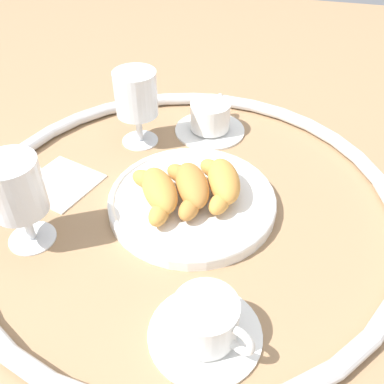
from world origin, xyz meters
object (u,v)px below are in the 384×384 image
object	(u,v)px
croissant_small	(190,186)
juice_glass_right	(136,97)
croissant_large	(222,182)
coffee_cup_far	(210,119)
juice_glass_left	(16,191)
pastry_plate	(192,201)
coffee_cup_near	(206,323)
folded_napkin	(61,182)
croissant_extra	(157,191)

from	to	relation	value
croissant_small	juice_glass_right	xyz separation A→B (m)	(0.16, 0.14, 0.05)
croissant_small	croissant_large	bearing A→B (deg)	-62.99
coffee_cup_far	juice_glass_left	xyz separation A→B (m)	(-0.34, 0.19, 0.07)
pastry_plate	coffee_cup_near	size ratio (longest dim) A/B	1.93
croissant_large	folded_napkin	size ratio (longest dim) A/B	1.17
croissant_extra	juice_glass_left	distance (m)	0.20
juice_glass_left	croissant_extra	bearing A→B (deg)	-58.34
coffee_cup_far	juice_glass_left	world-z (taller)	juice_glass_left
pastry_plate	coffee_cup_far	world-z (taller)	coffee_cup_far
croissant_extra	folded_napkin	distance (m)	0.19
juice_glass_left	juice_glass_right	size ratio (longest dim) A/B	1.00
croissant_large	juice_glass_right	world-z (taller)	juice_glass_right
pastry_plate	juice_glass_left	bearing A→B (deg)	120.64
croissant_large	croissant_small	bearing A→B (deg)	117.01
folded_napkin	juice_glass_right	bearing A→B (deg)	-29.88
pastry_plate	croissant_extra	world-z (taller)	croissant_extra
croissant_extra	coffee_cup_far	xyz separation A→B (m)	(0.24, -0.03, -0.02)
juice_glass_left	folded_napkin	size ratio (longest dim) A/B	1.27
coffee_cup_far	folded_napkin	bearing A→B (deg)	136.37
coffee_cup_near	folded_napkin	size ratio (longest dim) A/B	1.24
croissant_large	juice_glass_left	distance (m)	0.29
croissant_small	juice_glass_right	distance (m)	0.21
coffee_cup_near	croissant_small	bearing A→B (deg)	18.93
croissant_large	croissant_small	distance (m)	0.05
coffee_cup_far	juice_glass_right	world-z (taller)	juice_glass_right
juice_glass_right	folded_napkin	xyz separation A→B (m)	(-0.15, 0.09, -0.09)
croissant_small	juice_glass_right	world-z (taller)	juice_glass_right
croissant_extra	coffee_cup_near	size ratio (longest dim) A/B	0.88
croissant_large	juice_glass_left	bearing A→B (deg)	120.07
croissant_small	coffee_cup_far	world-z (taller)	croissant_small
juice_glass_left	folded_napkin	world-z (taller)	juice_glass_left
croissant_extra	coffee_cup_near	bearing A→B (deg)	-148.32
pastry_plate	juice_glass_left	distance (m)	0.26
croissant_large	croissant_small	world-z (taller)	same
croissant_extra	juice_glass_left	world-z (taller)	juice_glass_left
coffee_cup_far	croissant_large	bearing A→B (deg)	-163.23
croissant_large	coffee_cup_near	distance (m)	0.24
croissant_small	juice_glass_left	xyz separation A→B (m)	(-0.12, 0.21, 0.05)
croissant_extra	coffee_cup_near	world-z (taller)	croissant_extra
coffee_cup_far	folded_napkin	world-z (taller)	coffee_cup_far
pastry_plate	croissant_small	world-z (taller)	croissant_small
croissant_small	croissant_extra	distance (m)	0.05
croissant_large	juice_glass_left	world-z (taller)	juice_glass_left
folded_napkin	coffee_cup_near	bearing A→B (deg)	-126.01
croissant_small	croissant_extra	world-z (taller)	same
juice_glass_right	croissant_small	bearing A→B (deg)	-138.66
croissant_small	croissant_extra	xyz separation A→B (m)	(-0.02, 0.04, 0.00)
coffee_cup_near	coffee_cup_far	size ratio (longest dim) A/B	1.00
croissant_small	coffee_cup_far	distance (m)	0.22
juice_glass_right	folded_napkin	world-z (taller)	juice_glass_right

